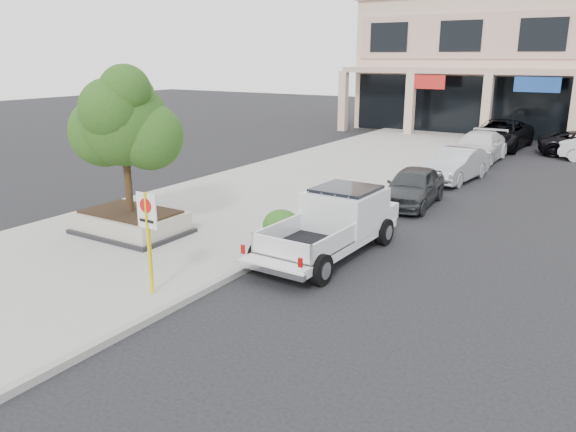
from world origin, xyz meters
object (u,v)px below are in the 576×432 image
(pickup_truck, at_px, (327,225))
(planter, at_px, (131,222))
(curb_car_d, at_px, (500,134))
(no_parking_sign, at_px, (148,229))
(curb_car_a, at_px, (413,186))
(curb_car_c, at_px, (478,147))
(planter_tree, at_px, (131,122))
(curb_car_b, at_px, (456,165))

(pickup_truck, bearing_deg, planter, -161.90)
(curb_car_d, bearing_deg, no_parking_sign, -91.25)
(planter, xyz_separation_m, pickup_truck, (5.68, 1.67, 0.39))
(curb_car_a, bearing_deg, planter, -129.35)
(no_parking_sign, distance_m, curb_car_c, 21.13)
(planter_tree, distance_m, curb_car_a, 10.08)
(no_parking_sign, relative_size, curb_car_a, 0.57)
(planter_tree, xyz_separation_m, curb_car_c, (5.41, 17.99, -2.66))
(planter_tree, relative_size, curb_car_d, 0.66)
(planter_tree, distance_m, curb_car_d, 23.82)
(curb_car_c, bearing_deg, curb_car_a, -88.74)
(curb_car_c, distance_m, curb_car_d, 5.07)
(pickup_truck, xyz_separation_m, curb_car_c, (-0.14, 16.48, -0.11))
(planter, distance_m, curb_car_b, 14.25)
(planter_tree, xyz_separation_m, curb_car_d, (5.35, 23.07, -2.58))
(no_parking_sign, bearing_deg, curb_car_a, 79.71)
(curb_car_a, bearing_deg, curb_car_b, 84.29)
(pickup_truck, distance_m, curb_car_b, 11.31)
(planter, relative_size, curb_car_c, 0.62)
(no_parking_sign, xyz_separation_m, pickup_truck, (1.94, 4.55, -0.77))
(planter, distance_m, planter_tree, 2.95)
(curb_car_b, relative_size, curb_car_d, 0.71)
(curb_car_a, relative_size, curb_car_d, 0.67)
(pickup_truck, xyz_separation_m, curb_car_d, (-0.20, 21.55, -0.03))
(curb_car_b, distance_m, curb_car_d, 10.25)
(planter, bearing_deg, no_parking_sign, -37.62)
(planter, height_order, curb_car_a, curb_car_a)
(pickup_truck, relative_size, curb_car_c, 1.06)
(planter_tree, height_order, curb_car_d, planter_tree)
(curb_car_b, bearing_deg, pickup_truck, -84.74)
(no_parking_sign, bearing_deg, curb_car_b, 82.32)
(curb_car_c, bearing_deg, pickup_truck, -89.36)
(no_parking_sign, distance_m, curb_car_b, 16.03)
(planter_tree, relative_size, curb_car_a, 0.99)
(no_parking_sign, xyz_separation_m, curb_car_a, (1.99, 10.97, -0.94))
(no_parking_sign, distance_m, curb_car_d, 26.18)
(curb_car_a, relative_size, curb_car_b, 0.95)
(planter, relative_size, planter_tree, 0.80)
(no_parking_sign, bearing_deg, planter, 142.38)
(planter_tree, relative_size, curb_car_c, 0.77)
(no_parking_sign, bearing_deg, pickup_truck, 66.94)
(planter, height_order, curb_car_d, curb_car_d)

